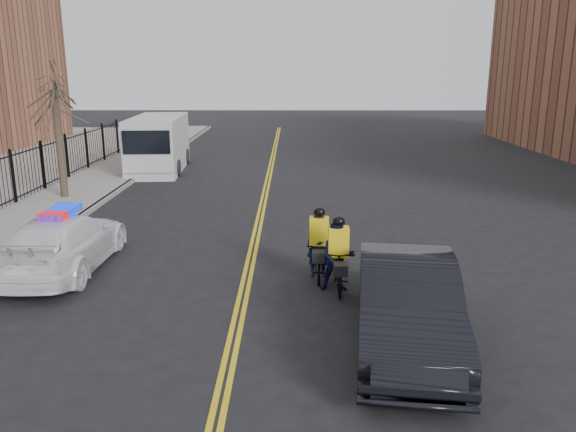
{
  "coord_description": "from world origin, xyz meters",
  "views": [
    {
      "loc": [
        1.06,
        -10.87,
        4.82
      ],
      "look_at": [
        0.98,
        2.65,
        1.3
      ],
      "focal_mm": 35.0,
      "sensor_mm": 36.0,
      "label": 1
    }
  ],
  "objects_px": {
    "cargo_van": "(158,145)",
    "cyclist_far": "(338,261)",
    "cyclist_near": "(319,253)",
    "police_cruiser": "(64,242)",
    "dark_sedan": "(407,304)"
  },
  "relations": [
    {
      "from": "cyclist_near",
      "to": "cyclist_far",
      "type": "distance_m",
      "value": 0.96
    },
    {
      "from": "police_cruiser",
      "to": "cargo_van",
      "type": "bearing_deg",
      "value": -86.2
    },
    {
      "from": "police_cruiser",
      "to": "cyclist_far",
      "type": "xyz_separation_m",
      "value": [
        6.66,
        -1.32,
        -0.03
      ]
    },
    {
      "from": "dark_sedan",
      "to": "cargo_van",
      "type": "bearing_deg",
      "value": 122.42
    },
    {
      "from": "cyclist_far",
      "to": "cargo_van",
      "type": "bearing_deg",
      "value": 115.68
    },
    {
      "from": "cargo_van",
      "to": "cyclist_far",
      "type": "height_order",
      "value": "cargo_van"
    },
    {
      "from": "cyclist_near",
      "to": "cyclist_far",
      "type": "height_order",
      "value": "cyclist_far"
    },
    {
      "from": "cargo_van",
      "to": "cyclist_far",
      "type": "xyz_separation_m",
      "value": [
        7.59,
        -15.55,
        -0.6
      ]
    },
    {
      "from": "police_cruiser",
      "to": "cyclist_near",
      "type": "distance_m",
      "value": 6.29
    },
    {
      "from": "cargo_van",
      "to": "cyclist_near",
      "type": "height_order",
      "value": "cargo_van"
    },
    {
      "from": "cargo_van",
      "to": "cyclist_near",
      "type": "relative_size",
      "value": 3.59
    },
    {
      "from": "police_cruiser",
      "to": "cyclist_far",
      "type": "height_order",
      "value": "cyclist_far"
    },
    {
      "from": "police_cruiser",
      "to": "cargo_van",
      "type": "height_order",
      "value": "cargo_van"
    },
    {
      "from": "cargo_van",
      "to": "dark_sedan",
      "type": "bearing_deg",
      "value": -68.47
    },
    {
      "from": "cyclist_near",
      "to": "police_cruiser",
      "type": "bearing_deg",
      "value": 179.44
    }
  ]
}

